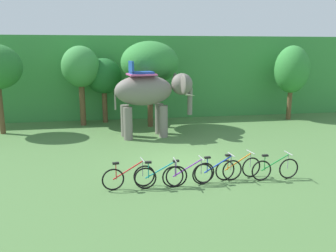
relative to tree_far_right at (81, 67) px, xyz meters
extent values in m
plane|color=#4C753D|center=(4.48, -7.89, -3.33)|extent=(80.00, 80.00, 0.00)
cube|color=#3D8E42|center=(4.48, 4.33, -0.76)|extent=(36.00, 6.00, 5.15)
cylinder|color=brown|center=(-4.03, -1.45, -2.11)|extent=(0.27, 0.27, 2.44)
cylinder|color=brown|center=(0.00, 0.00, -2.16)|extent=(0.32, 0.32, 2.35)
ellipsoid|color=#3D8E42|center=(0.00, 0.00, 0.05)|extent=(2.12, 2.12, 2.30)
cylinder|color=brown|center=(1.26, 0.60, -2.40)|extent=(0.30, 0.30, 1.87)
ellipsoid|color=#1E6028|center=(1.26, 0.60, -0.53)|extent=(2.10, 2.10, 2.07)
cylinder|color=brown|center=(3.82, -1.00, -2.06)|extent=(0.31, 0.31, 2.55)
ellipsoid|color=#338438|center=(3.82, -1.00, 0.27)|extent=(3.20, 3.20, 2.35)
cylinder|color=brown|center=(12.69, -0.40, -2.42)|extent=(0.29, 0.29, 1.83)
ellipsoid|color=#338438|center=(12.69, -0.40, -0.20)|extent=(2.09, 2.09, 2.88)
ellipsoid|color=slate|center=(3.24, -3.30, -0.98)|extent=(3.06, 1.77, 1.50)
cylinder|color=slate|center=(4.08, -2.80, -2.53)|extent=(0.44, 0.44, 1.60)
cylinder|color=slate|center=(4.18, -3.57, -2.53)|extent=(0.44, 0.44, 1.60)
cylinder|color=slate|center=(2.29, -3.04, -2.53)|extent=(0.44, 0.44, 1.60)
cylinder|color=slate|center=(2.39, -3.80, -2.53)|extent=(0.44, 0.44, 1.60)
ellipsoid|color=slate|center=(5.22, -3.04, -0.73)|extent=(1.22, 1.14, 1.10)
ellipsoid|color=slate|center=(4.99, -2.44, -0.68)|extent=(0.27, 0.85, 0.96)
ellipsoid|color=slate|center=(5.15, -3.67, -0.68)|extent=(0.27, 0.85, 0.96)
cylinder|color=slate|center=(5.66, -2.98, -1.63)|extent=(0.26, 0.26, 1.40)
cone|color=beige|center=(5.59, -2.77, -1.28)|extent=(0.57, 0.19, 0.21)
cone|color=beige|center=(5.64, -3.20, -1.28)|extent=(0.57, 0.19, 0.21)
cube|color=#BF4C8C|center=(3.14, -3.31, -0.20)|extent=(1.46, 1.49, 0.08)
cube|color=#1E4799|center=(3.14, -3.31, -0.11)|extent=(1.21, 1.04, 0.10)
cube|color=#1E4799|center=(2.64, -3.38, 0.17)|extent=(0.22, 0.91, 0.56)
cylinder|color=slate|center=(1.83, -3.49, -1.43)|extent=(0.08, 0.08, 0.90)
torus|color=black|center=(1.58, -10.01, -2.98)|extent=(0.71, 0.16, 0.71)
torus|color=black|center=(2.57, -9.86, -2.98)|extent=(0.71, 0.16, 0.71)
cylinder|color=red|center=(2.05, -9.94, -2.73)|extent=(0.97, 0.19, 0.54)
cylinder|color=red|center=(1.68, -10.00, -2.72)|extent=(0.03, 0.03, 0.52)
cube|color=black|center=(1.68, -10.00, -2.46)|extent=(0.21, 0.13, 0.06)
cylinder|color=#9E9EA3|center=(2.52, -9.87, -2.70)|extent=(0.03, 0.03, 0.55)
cylinder|color=#9E9EA3|center=(2.52, -9.87, -2.43)|extent=(0.11, 0.52, 0.03)
torus|color=black|center=(2.58, -10.07, -2.98)|extent=(0.71, 0.05, 0.71)
torus|color=black|center=(3.58, -10.07, -2.98)|extent=(0.71, 0.05, 0.71)
cylinder|color=teal|center=(3.05, -10.07, -2.73)|extent=(0.97, 0.05, 0.54)
cylinder|color=teal|center=(2.68, -10.07, -2.72)|extent=(0.03, 0.03, 0.52)
cube|color=black|center=(2.68, -10.07, -2.46)|extent=(0.20, 0.10, 0.06)
cylinder|color=#9E9EA3|center=(3.53, -10.07, -2.70)|extent=(0.03, 0.03, 0.55)
cylinder|color=#9E9EA3|center=(3.53, -10.07, -2.43)|extent=(0.03, 0.52, 0.03)
torus|color=black|center=(3.46, -10.09, -2.98)|extent=(0.71, 0.11, 0.71)
torus|color=black|center=(4.46, -10.01, -2.98)|extent=(0.71, 0.11, 0.71)
cylinder|color=purple|center=(3.93, -10.05, -2.73)|extent=(0.97, 0.12, 0.54)
cylinder|color=purple|center=(3.56, -10.08, -2.72)|extent=(0.03, 0.03, 0.52)
cube|color=black|center=(3.56, -10.08, -2.46)|extent=(0.21, 0.12, 0.06)
cylinder|color=#9E9EA3|center=(4.41, -10.01, -2.70)|extent=(0.03, 0.03, 0.55)
cylinder|color=#9E9EA3|center=(4.41, -10.01, -2.43)|extent=(0.07, 0.52, 0.03)
torus|color=black|center=(4.54, -9.92, -2.98)|extent=(0.71, 0.12, 0.71)
torus|color=black|center=(5.53, -9.82, -2.98)|extent=(0.71, 0.12, 0.71)
cylinder|color=blue|center=(5.01, -9.87, -2.73)|extent=(0.97, 0.14, 0.54)
cylinder|color=blue|center=(4.64, -9.91, -2.72)|extent=(0.03, 0.03, 0.52)
cube|color=black|center=(4.64, -9.91, -2.46)|extent=(0.21, 0.12, 0.06)
cylinder|color=#9E9EA3|center=(5.48, -9.82, -2.70)|extent=(0.03, 0.03, 0.55)
cylinder|color=#9E9EA3|center=(5.48, -9.82, -2.43)|extent=(0.08, 0.52, 0.03)
torus|color=black|center=(5.29, -9.79, -2.98)|extent=(0.71, 0.15, 0.71)
torus|color=black|center=(6.28, -9.65, -2.98)|extent=(0.71, 0.15, 0.71)
cylinder|color=orange|center=(5.76, -9.72, -2.73)|extent=(0.97, 0.18, 0.54)
cylinder|color=orange|center=(5.39, -9.77, -2.72)|extent=(0.03, 0.03, 0.52)
cube|color=black|center=(5.39, -9.77, -2.46)|extent=(0.21, 0.13, 0.06)
cylinder|color=#9E9EA3|center=(6.23, -9.65, -2.70)|extent=(0.03, 0.03, 0.55)
cylinder|color=#9E9EA3|center=(6.23, -9.65, -2.43)|extent=(0.10, 0.52, 0.03)
torus|color=black|center=(6.49, -10.02, -2.98)|extent=(0.71, 0.07, 0.71)
torus|color=black|center=(7.49, -9.99, -2.98)|extent=(0.71, 0.07, 0.71)
cylinder|color=green|center=(6.96, -10.00, -2.73)|extent=(0.97, 0.08, 0.54)
cylinder|color=green|center=(6.59, -10.02, -2.72)|extent=(0.03, 0.03, 0.52)
cube|color=black|center=(6.59, -10.02, -2.46)|extent=(0.20, 0.11, 0.06)
cylinder|color=#9E9EA3|center=(7.44, -9.99, -2.70)|extent=(0.03, 0.03, 0.55)
cylinder|color=#9E9EA3|center=(7.44, -9.99, -2.43)|extent=(0.05, 0.52, 0.03)
camera|label=1|loc=(1.56, -20.30, 0.98)|focal=36.94mm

